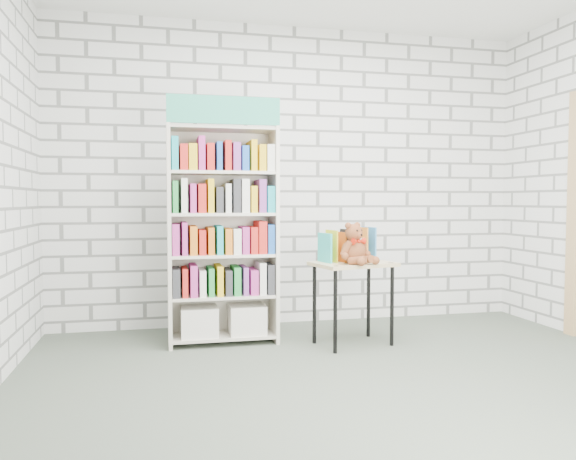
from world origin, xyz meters
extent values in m
plane|color=#495245|center=(0.00, 0.00, 0.00)|extent=(4.50, 4.50, 0.00)
cube|color=silver|center=(0.00, 2.00, 1.40)|extent=(4.50, 0.02, 2.80)
cube|color=beige|center=(-1.18, 1.35, 0.88)|extent=(0.03, 0.34, 1.76)
cube|color=beige|center=(-0.33, 1.35, 0.88)|extent=(0.03, 0.34, 1.76)
cube|color=beige|center=(-0.76, 1.51, 0.88)|extent=(0.88, 0.02, 1.76)
cube|color=teal|center=(-0.76, 1.19, 1.87)|extent=(0.88, 0.02, 0.22)
cube|color=beige|center=(-0.76, 1.35, 0.06)|extent=(0.82, 0.32, 0.02)
cube|color=beige|center=(-0.76, 1.35, 0.39)|extent=(0.82, 0.32, 0.02)
cube|color=beige|center=(-0.76, 1.35, 0.72)|extent=(0.82, 0.32, 0.02)
cube|color=beige|center=(-0.76, 1.35, 1.06)|extent=(0.82, 0.32, 0.02)
cube|color=beige|center=(-0.76, 1.35, 1.39)|extent=(0.82, 0.32, 0.02)
cube|color=beige|center=(-0.76, 1.35, 1.74)|extent=(0.82, 0.32, 0.02)
cube|color=silver|center=(-0.95, 1.35, 0.19)|extent=(0.29, 0.28, 0.23)
cube|color=silver|center=(-0.56, 1.35, 0.19)|extent=(0.29, 0.28, 0.23)
cube|color=#BF338C|center=(-0.76, 1.34, 0.52)|extent=(0.82, 0.28, 0.23)
cube|color=#19A5B2|center=(-0.76, 1.34, 0.85)|extent=(0.82, 0.28, 0.23)
cube|color=white|center=(-0.76, 1.34, 1.19)|extent=(0.82, 0.28, 0.23)
cube|color=purple|center=(-0.76, 1.34, 1.52)|extent=(0.82, 0.28, 0.23)
cube|color=tan|center=(0.26, 1.06, 0.66)|extent=(0.70, 0.56, 0.03)
cylinder|color=black|center=(0.04, 0.84, 0.32)|extent=(0.03, 0.03, 0.64)
cylinder|color=black|center=(-0.03, 1.17, 0.32)|extent=(0.03, 0.03, 0.64)
cylinder|color=black|center=(0.56, 0.96, 0.32)|extent=(0.03, 0.03, 0.64)
cylinder|color=black|center=(0.48, 1.29, 0.32)|extent=(0.03, 0.03, 0.64)
cylinder|color=black|center=(0.05, 0.85, 0.67)|extent=(0.04, 0.04, 0.01)
cylinder|color=black|center=(0.55, 0.97, 0.67)|extent=(0.04, 0.04, 0.01)
cube|color=#2AB7B2|center=(0.04, 1.12, 0.80)|extent=(0.06, 0.19, 0.26)
cube|color=yellow|center=(0.10, 1.13, 0.80)|extent=(0.06, 0.19, 0.26)
cube|color=#CF5916|center=(0.17, 1.15, 0.80)|extent=(0.06, 0.19, 0.26)
cube|color=black|center=(0.24, 1.16, 0.80)|extent=(0.06, 0.19, 0.26)
cube|color=white|center=(0.31, 1.18, 0.80)|extent=(0.06, 0.19, 0.26)
cube|color=orange|center=(0.38, 1.19, 0.80)|extent=(0.06, 0.19, 0.26)
cube|color=#3380C0|center=(0.45, 1.21, 0.80)|extent=(0.06, 0.19, 0.26)
ellipsoid|color=brown|center=(0.23, 0.98, 0.77)|extent=(0.19, 0.16, 0.19)
sphere|color=brown|center=(0.24, 0.98, 0.91)|extent=(0.14, 0.14, 0.14)
sphere|color=brown|center=(0.18, 0.97, 0.97)|extent=(0.05, 0.05, 0.05)
sphere|color=brown|center=(0.28, 1.01, 0.97)|extent=(0.05, 0.05, 0.05)
sphere|color=brown|center=(0.26, 0.93, 0.90)|extent=(0.06, 0.06, 0.06)
sphere|color=black|center=(0.24, 0.91, 0.93)|extent=(0.02, 0.02, 0.02)
sphere|color=black|center=(0.28, 0.93, 0.93)|extent=(0.02, 0.02, 0.02)
sphere|color=black|center=(0.27, 0.90, 0.90)|extent=(0.02, 0.02, 0.02)
cylinder|color=brown|center=(0.16, 0.92, 0.79)|extent=(0.11, 0.07, 0.14)
cylinder|color=brown|center=(0.33, 1.00, 0.79)|extent=(0.09, 0.11, 0.14)
sphere|color=brown|center=(0.14, 0.90, 0.74)|extent=(0.06, 0.06, 0.06)
sphere|color=brown|center=(0.36, 1.00, 0.74)|extent=(0.06, 0.06, 0.06)
cylinder|color=brown|center=(0.23, 0.87, 0.71)|extent=(0.14, 0.15, 0.08)
cylinder|color=brown|center=(0.33, 0.92, 0.71)|extent=(0.08, 0.15, 0.08)
sphere|color=brown|center=(0.23, 0.80, 0.70)|extent=(0.07, 0.07, 0.07)
sphere|color=brown|center=(0.38, 0.87, 0.70)|extent=(0.07, 0.07, 0.07)
cone|color=red|center=(0.23, 0.91, 0.85)|extent=(0.07, 0.07, 0.05)
cone|color=red|center=(0.29, 0.94, 0.85)|extent=(0.07, 0.07, 0.05)
sphere|color=red|center=(0.26, 0.93, 0.85)|extent=(0.03, 0.03, 0.03)
cube|color=tan|center=(2.23, 0.95, 1.05)|extent=(0.05, 0.12, 2.10)
camera|label=1|loc=(-1.26, -3.20, 1.17)|focal=35.00mm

